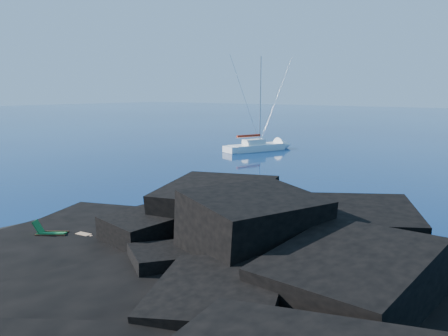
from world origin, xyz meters
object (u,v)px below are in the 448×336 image
Objects in this scene: marker_cone at (99,236)px; sunbather at (83,236)px; sailboat at (257,151)px; deck_chair at (52,229)px.

sunbather is at bearing -163.97° from marker_cone.
sailboat is 36.40m from deck_chair.
marker_cone is at bearing 6.19° from sunbather.
sunbather is at bearing -49.56° from sailboat.
deck_chair is 2.38m from marker_cone.
deck_chair reaches higher than sunbather.
deck_chair is at bearing -151.79° from sunbather.
marker_cone reaches higher than sunbather.
deck_chair is 1.53m from sunbather.
deck_chair is (11.41, -34.56, 0.86)m from sailboat.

